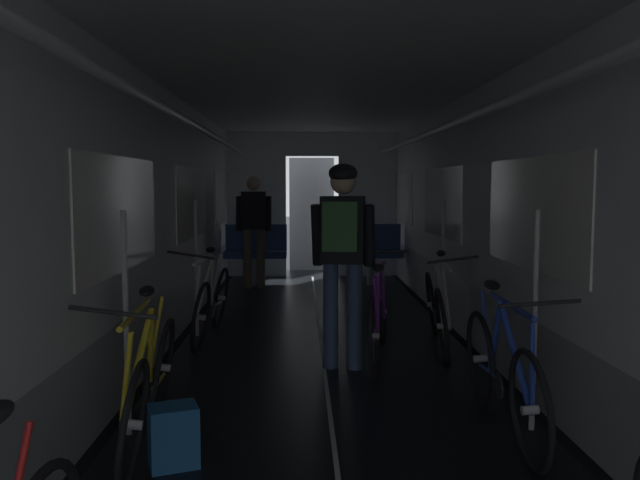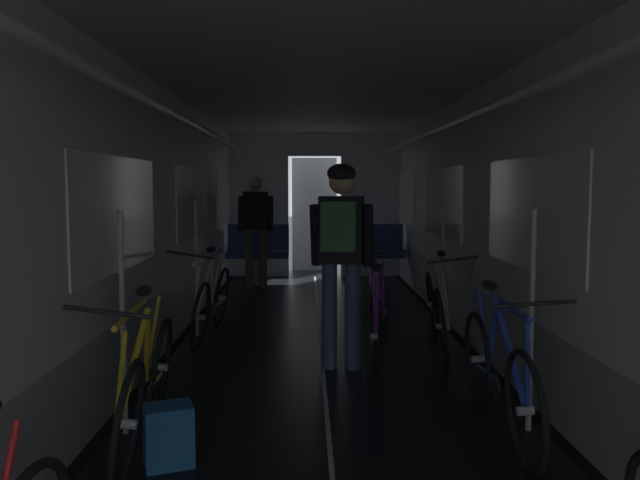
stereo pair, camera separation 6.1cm
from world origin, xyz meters
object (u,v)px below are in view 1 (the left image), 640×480
(bicycle_blue, at_px, (502,373))
(bench_seat_far_left, at_px, (256,249))
(bicycle_yellow, at_px, (149,384))
(bicycle_silver, at_px, (437,309))
(bench_seat_far_right, at_px, (371,248))
(bicycle_white, at_px, (211,302))
(person_standing_near_bench, at_px, (254,224))
(bicycle_purple_in_aisle, at_px, (378,317))
(backpack_on_floor, at_px, (173,436))
(person_cyclist_aisle, at_px, (342,243))

(bicycle_blue, bearing_deg, bench_seat_far_left, 108.04)
(bench_seat_far_left, xyz_separation_m, bicycle_yellow, (-0.19, -6.16, -0.19))
(bicycle_yellow, bearing_deg, bicycle_silver, 45.25)
(bench_seat_far_left, distance_m, bench_seat_far_right, 1.80)
(bench_seat_far_left, bearing_deg, bicycle_white, -93.25)
(bicycle_white, relative_size, person_standing_near_bench, 1.01)
(bicycle_purple_in_aisle, xyz_separation_m, backpack_on_floor, (-1.39, -2.09, -0.21))
(bicycle_silver, relative_size, person_cyclist_aisle, 0.98)
(bench_seat_far_right, distance_m, person_cyclist_aisle, 4.69)
(bicycle_blue, bearing_deg, bench_seat_far_right, 91.53)
(bench_seat_far_right, relative_size, bicycle_silver, 0.58)
(bicycle_white, height_order, person_cyclist_aisle, person_cyclist_aisle)
(bicycle_white, bearing_deg, bench_seat_far_right, 60.42)
(bicycle_purple_in_aisle, bearing_deg, bicycle_white, 152.70)
(bicycle_yellow, bearing_deg, bicycle_purple_in_aisle, 48.96)
(bicycle_yellow, bearing_deg, bench_seat_far_left, 88.25)
(bicycle_purple_in_aisle, distance_m, person_standing_near_bench, 4.25)
(bicycle_blue, bearing_deg, person_standing_near_bench, 109.13)
(bicycle_silver, height_order, backpack_on_floor, bicycle_silver)
(bicycle_purple_in_aisle, distance_m, backpack_on_floor, 2.52)
(bicycle_purple_in_aisle, relative_size, person_standing_near_bench, 0.99)
(bicycle_purple_in_aisle, bearing_deg, bicycle_silver, 32.82)
(person_standing_near_bench, bearing_deg, bicycle_blue, -70.87)
(bicycle_yellow, bearing_deg, person_cyclist_aisle, 51.37)
(bicycle_white, relative_size, person_cyclist_aisle, 0.98)
(bicycle_blue, bearing_deg, bicycle_purple_in_aisle, 108.72)
(bench_seat_far_left, distance_m, bicycle_purple_in_aisle, 4.57)
(bicycle_yellow, relative_size, backpack_on_floor, 4.99)
(bicycle_blue, height_order, backpack_on_floor, bicycle_blue)
(bicycle_silver, relative_size, person_standing_near_bench, 1.01)
(bench_seat_far_left, bearing_deg, bicycle_yellow, -91.75)
(bench_seat_far_right, relative_size, person_cyclist_aisle, 0.57)
(person_cyclist_aisle, distance_m, person_standing_near_bench, 4.36)
(backpack_on_floor, bearing_deg, bicycle_white, 93.98)
(bicycle_purple_in_aisle, bearing_deg, backpack_on_floor, -123.64)
(bicycle_blue, distance_m, bicycle_white, 3.30)
(person_standing_near_bench, height_order, backpack_on_floor, person_standing_near_bench)
(person_standing_near_bench, relative_size, backpack_on_floor, 4.96)
(backpack_on_floor, bearing_deg, bicycle_silver, 51.15)
(bench_seat_far_right, relative_size, bicycle_purple_in_aisle, 0.59)
(bicycle_blue, height_order, person_cyclist_aisle, person_cyclist_aisle)
(bench_seat_far_right, relative_size, backpack_on_floor, 2.89)
(bicycle_yellow, relative_size, bicycle_purple_in_aisle, 1.01)
(bench_seat_far_left, distance_m, backpack_on_floor, 6.45)
(bicycle_blue, xyz_separation_m, backpack_on_floor, (-1.96, -0.41, -0.21))
(bicycle_yellow, xyz_separation_m, bicycle_white, (-0.01, 2.64, -0.00))
(bicycle_silver, distance_m, backpack_on_floor, 3.19)
(bicycle_white, bearing_deg, person_cyclist_aisle, -40.85)
(person_cyclist_aisle, bearing_deg, bicycle_silver, 34.62)
(bicycle_yellow, xyz_separation_m, bicycle_blue, (2.15, 0.14, 0.00))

